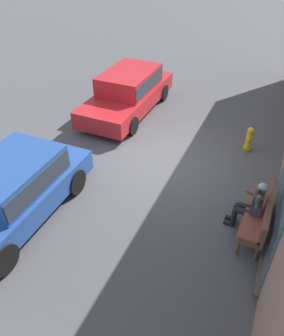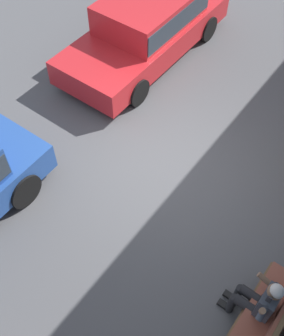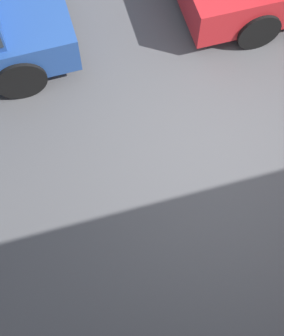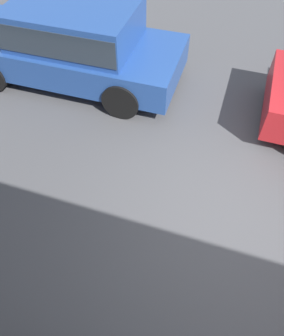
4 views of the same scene
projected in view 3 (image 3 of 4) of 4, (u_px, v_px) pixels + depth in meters
ground_plane at (220, 157)px, 6.62m from camera, size 60.00×60.00×0.00m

